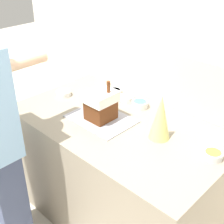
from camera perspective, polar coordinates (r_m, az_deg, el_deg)
The scene contains 12 objects.
ground_plane at distance 2.71m, azimuth 0.93°, elevation -17.99°, with size 12.00×12.00×0.00m, color beige.
back_cabinet_block at distance 3.60m, azimuth 19.42°, elevation 2.50°, with size 6.00×0.60×0.92m.
kitchen_island at distance 2.41m, azimuth 1.01°, elevation -10.90°, with size 1.54×0.87×0.88m.
baking_tray at distance 2.18m, azimuth -2.04°, elevation -1.24°, with size 0.45×0.32×0.01m.
gingerbread_house at distance 2.12m, azimuth -2.08°, elevation 1.39°, with size 0.18×0.20×0.29m.
decorative_tree at distance 1.94m, azimuth 8.87°, elevation -1.03°, with size 0.13×0.13×0.29m.
candy_bowl_far_right at distance 2.33m, azimuth 5.11°, elevation 1.47°, with size 0.12×0.12×0.05m.
candy_bowl_center_rear at distance 2.43m, azimuth 2.78°, elevation 2.62°, with size 0.12×0.12×0.04m.
candy_bowl_near_tray_right at distance 2.43m, azimuth -3.68°, elevation 2.72°, with size 0.09×0.09×0.04m.
candy_bowl_front_corner at distance 2.52m, azimuth -8.94°, elevation 3.43°, with size 0.11×0.11×0.04m.
candy_bowl_near_tray_left at distance 1.90m, azimuth 17.97°, elevation -7.45°, with size 0.11×0.11×0.04m.
candy_bowl_far_left at distance 2.53m, azimuth 0.48°, elevation 3.79°, with size 0.11×0.11×0.04m.
Camera 1 is at (1.24, -1.34, 2.01)m, focal length 50.00 mm.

